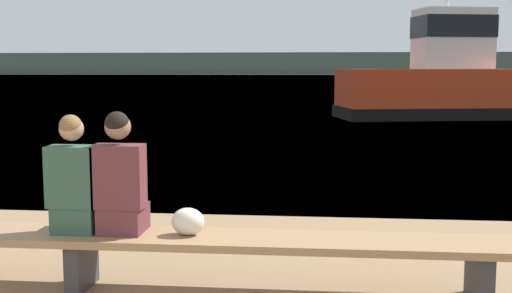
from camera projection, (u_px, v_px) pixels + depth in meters
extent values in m
plane|color=teal|center=(312.00, 77.00, 126.44)|extent=(240.00, 240.00, 0.00)
cube|color=#424738|center=(314.00, 63.00, 177.45)|extent=(600.00, 12.00, 5.86)
cube|color=#8E6B47|center=(81.00, 236.00, 5.21)|extent=(6.92, 0.56, 0.06)
cube|color=#2D2D33|center=(479.00, 276.00, 4.93)|extent=(0.12, 0.47, 0.41)
cube|color=#2D2D33|center=(82.00, 264.00, 5.23)|extent=(0.12, 0.47, 0.41)
cube|color=#2D4C3D|center=(79.00, 217.00, 5.26)|extent=(0.35, 0.38, 0.22)
cube|color=#2D4C3D|center=(73.00, 176.00, 5.13)|extent=(0.40, 0.22, 0.49)
sphere|color=tan|center=(71.00, 129.00, 5.08)|extent=(0.19, 0.19, 0.19)
sphere|color=brown|center=(71.00, 126.00, 5.07)|extent=(0.18, 0.18, 0.18)
cube|color=#56282D|center=(124.00, 218.00, 5.23)|extent=(0.35, 0.38, 0.22)
cube|color=#56282D|center=(119.00, 176.00, 5.09)|extent=(0.40, 0.22, 0.51)
sphere|color=#846047|center=(118.00, 127.00, 5.04)|extent=(0.21, 0.21, 0.21)
sphere|color=black|center=(117.00, 123.00, 5.02)|extent=(0.19, 0.19, 0.19)
ellipsoid|color=beige|center=(188.00, 221.00, 5.11)|extent=(0.26, 0.20, 0.22)
cube|color=red|center=(441.00, 94.00, 22.99)|extent=(7.57, 4.17, 1.75)
cube|color=black|center=(440.00, 112.00, 23.07)|extent=(7.73, 4.31, 0.42)
cube|color=silver|center=(453.00, 39.00, 22.79)|extent=(2.79, 2.12, 2.12)
cube|color=black|center=(453.00, 27.00, 22.74)|extent=(2.85, 2.18, 0.76)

